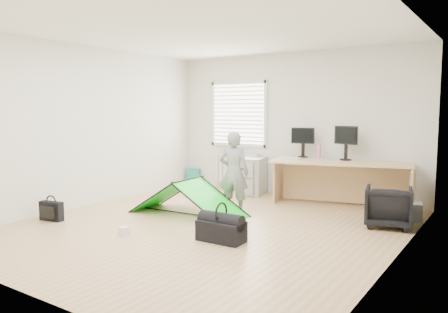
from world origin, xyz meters
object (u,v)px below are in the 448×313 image
Objects in this scene: person at (234,173)px; monitor_left at (303,146)px; filing_cabinet at (252,176)px; office_chair at (389,207)px; monitor_right at (346,148)px; desk at (339,185)px; kite at (188,197)px; thermos at (319,151)px; duffel_bag at (221,231)px; laptop_bag at (51,211)px; storage_crate at (403,211)px.

monitor_left is at bearing -121.43° from person.
office_chair is (2.79, -1.02, -0.07)m from filing_cabinet.
filing_cabinet is 1.92m from monitor_right.
office_chair is at bearing -51.51° from desk.
kite is at bearing -129.44° from monitor_left.
person reaches higher than office_chair.
thermos is 0.19× the size of person.
desk is 2.73m from duffel_bag.
duffel_bag is at bearing -82.30° from monitor_right.
monitor_right is at bearing 76.55° from desk.
laptop_bag is at bearing -139.29° from monitor_left.
monitor_left is 0.23× the size of kite.
desk is 1.04m from monitor_left.
desk is 1.74× the size of person.
kite is at bearing -121.06° from thermos.
thermos reaches higher than office_chair.
office_chair reaches higher than storage_crate.
person reaches higher than monitor_right.
filing_cabinet is at bearing 170.19° from storage_crate.
duffel_bag is at bearing -78.64° from filing_cabinet.
duffel_bag is (-0.57, -2.95, -0.86)m from monitor_right.
office_chair is 0.55m from storage_crate.
person is 3.43× the size of laptop_bag.
monitor_left is 1.73m from person.
person is 0.72× the size of kite.
person is (0.57, -1.55, 0.29)m from filing_cabinet.
desk is 5.49× the size of monitor_left.
thermos is 0.13× the size of kite.
laptop_bag is (-4.21, -2.41, -0.14)m from office_chair.
person is at bearing -119.73° from monitor_left.
thermos reaches higher than kite.
storage_crate is 0.83× the size of duffel_bag.
kite is 1.49m from duffel_bag.
person is (-1.24, -1.32, 0.26)m from desk.
thermos is (0.30, 0.01, -0.08)m from monitor_left.
person is 1.58m from duffel_bag.
laptop_bag is (-1.42, -3.43, -0.21)m from filing_cabinet.
monitor_left is 3.10m from duffel_bag.
desk is at bearing 41.34° from kite.
kite reaches higher than storage_crate.
storage_crate is (2.32, 1.05, -0.51)m from person.
person is at bearing -114.29° from thermos.
monitor_left is (1.01, 0.09, 0.61)m from filing_cabinet.
thermos is at bearing -165.80° from monitor_right.
desk is 5.98× the size of laptop_bag.
filing_cabinet is 1.58× the size of monitor_right.
monitor_right is at bearing -4.46° from thermos.
laptop_bag is (-1.99, -1.88, -0.51)m from person.
filing_cabinet reaches higher than duffel_bag.
monitor_right is 0.51m from thermos.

